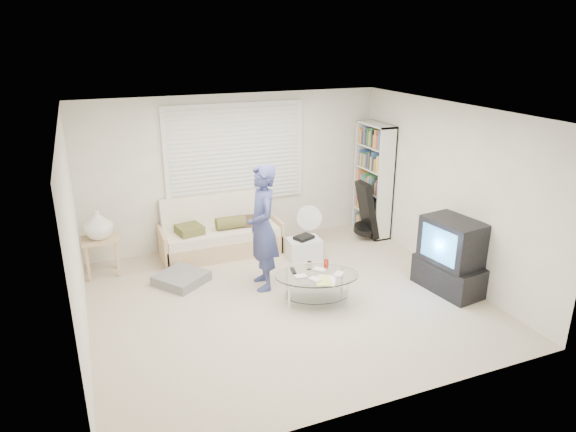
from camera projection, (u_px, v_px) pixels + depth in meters
name	position (u px, v px, depth m)	size (l,w,h in m)	color
ground	(287.00, 300.00, 6.90)	(5.00, 5.00, 0.00)	tan
room_shell	(273.00, 174.00, 6.77)	(5.02, 4.52, 2.51)	white
window_blinds	(236.00, 154.00, 8.30)	(2.32, 0.08, 1.62)	silver
futon_sofa	(221.00, 235.00, 8.28)	(1.91, 0.77, 0.93)	tan
grey_floor_pillow	(181.00, 278.00, 7.36)	(0.62, 0.62, 0.14)	slate
side_table	(98.00, 227.00, 7.38)	(0.51, 0.41, 1.02)	tan
bookshelf	(373.00, 180.00, 8.91)	(0.31, 0.83, 1.96)	white
guitar_case	(366.00, 215.00, 8.79)	(0.39, 0.38, 1.01)	black
floor_fan	(308.00, 222.00, 8.56)	(0.44, 0.29, 0.71)	white
storage_bin	(304.00, 247.00, 8.17)	(0.54, 0.40, 0.36)	white
tv_unit	(450.00, 257.00, 7.02)	(0.63, 1.01, 1.03)	black
coffee_table	(317.00, 280.00, 6.72)	(1.26, 1.00, 0.53)	silver
standing_person	(263.00, 228.00, 6.99)	(0.65, 0.42, 1.77)	navy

